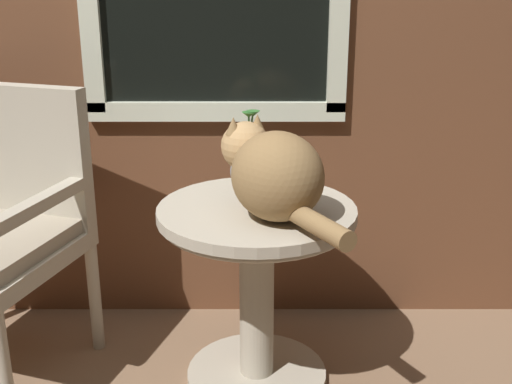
# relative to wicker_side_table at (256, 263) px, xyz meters

# --- Properties ---
(wicker_side_table) EXTENTS (0.63, 0.63, 0.63)m
(wicker_side_table) POSITION_rel_wicker_side_table_xyz_m (0.00, 0.00, 0.00)
(wicker_side_table) COLOR #B2A893
(wicker_side_table) RESTS_ON ground_plane
(cat) EXTENTS (0.39, 0.56, 0.28)m
(cat) POSITION_rel_wicker_side_table_xyz_m (0.05, -0.08, 0.33)
(cat) COLOR olive
(cat) RESTS_ON wicker_side_table
(pewter_vase_with_ivy) EXTENTS (0.13, 0.13, 0.28)m
(pewter_vase_with_ivy) POSITION_rel_wicker_side_table_xyz_m (-0.02, 0.13, 0.29)
(pewter_vase_with_ivy) COLOR gray
(pewter_vase_with_ivy) RESTS_ON wicker_side_table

